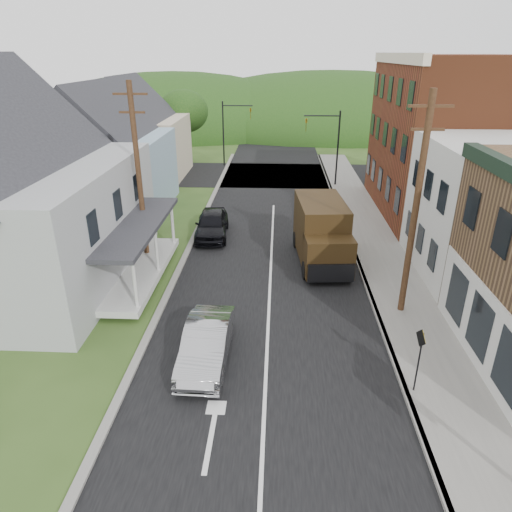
# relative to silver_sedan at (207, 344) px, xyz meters

# --- Properties ---
(ground) EXTENTS (120.00, 120.00, 0.00)m
(ground) POSITION_rel_silver_sedan_xyz_m (2.12, 0.24, -0.72)
(ground) COLOR #2D4719
(ground) RESTS_ON ground
(road) EXTENTS (9.00, 90.00, 0.02)m
(road) POSITION_rel_silver_sedan_xyz_m (2.12, 10.24, -0.72)
(road) COLOR black
(road) RESTS_ON ground
(cross_road) EXTENTS (60.00, 9.00, 0.02)m
(cross_road) POSITION_rel_silver_sedan_xyz_m (2.12, 27.24, -0.72)
(cross_road) COLOR black
(cross_road) RESTS_ON ground
(sidewalk_right) EXTENTS (2.80, 55.00, 0.15)m
(sidewalk_right) POSITION_rel_silver_sedan_xyz_m (8.02, 8.24, -0.65)
(sidewalk_right) COLOR slate
(sidewalk_right) RESTS_ON ground
(curb_right) EXTENTS (0.20, 55.00, 0.15)m
(curb_right) POSITION_rel_silver_sedan_xyz_m (6.67, 8.24, -0.65)
(curb_right) COLOR slate
(curb_right) RESTS_ON ground
(curb_left) EXTENTS (0.30, 55.00, 0.12)m
(curb_left) POSITION_rel_silver_sedan_xyz_m (-2.53, 8.24, -0.66)
(curb_left) COLOR slate
(curb_left) RESTS_ON ground
(storefront_white) EXTENTS (8.00, 7.00, 6.50)m
(storefront_white) POSITION_rel_silver_sedan_xyz_m (13.42, 7.74, 2.53)
(storefront_white) COLOR silver
(storefront_white) RESTS_ON ground
(storefront_red) EXTENTS (8.00, 12.00, 10.00)m
(storefront_red) POSITION_rel_silver_sedan_xyz_m (13.42, 17.24, 4.28)
(storefront_red) COLOR brown
(storefront_red) RESTS_ON ground
(house_gray) EXTENTS (10.20, 12.24, 8.35)m
(house_gray) POSITION_rel_silver_sedan_xyz_m (-9.88, 6.24, 3.51)
(house_gray) COLOR #AEB0B3
(house_gray) RESTS_ON ground
(house_blue) EXTENTS (7.14, 8.16, 7.28)m
(house_blue) POSITION_rel_silver_sedan_xyz_m (-8.88, 17.24, 2.97)
(house_blue) COLOR #8BA6BE
(house_blue) RESTS_ON ground
(house_cream) EXTENTS (7.14, 8.16, 7.28)m
(house_cream) POSITION_rel_silver_sedan_xyz_m (-9.38, 26.24, 2.97)
(house_cream) COLOR beige
(house_cream) RESTS_ON ground
(utility_pole_right) EXTENTS (1.60, 0.26, 9.00)m
(utility_pole_right) POSITION_rel_silver_sedan_xyz_m (7.72, 3.74, 3.93)
(utility_pole_right) COLOR #472D19
(utility_pole_right) RESTS_ON ground
(utility_pole_left) EXTENTS (1.60, 0.26, 9.00)m
(utility_pole_left) POSITION_rel_silver_sedan_xyz_m (-4.38, 8.24, 3.93)
(utility_pole_left) COLOR #472D19
(utility_pole_left) RESTS_ON ground
(traffic_signal_right) EXTENTS (2.87, 0.20, 6.00)m
(traffic_signal_right) POSITION_rel_silver_sedan_xyz_m (6.42, 23.74, 3.03)
(traffic_signal_right) COLOR black
(traffic_signal_right) RESTS_ON ground
(traffic_signal_left) EXTENTS (2.87, 0.20, 6.00)m
(traffic_signal_left) POSITION_rel_silver_sedan_xyz_m (-2.18, 30.74, 3.03)
(traffic_signal_left) COLOR black
(traffic_signal_left) RESTS_ON ground
(tree_left_c) EXTENTS (5.80, 5.80, 8.41)m
(tree_left_c) POSITION_rel_silver_sedan_xyz_m (-16.88, 20.24, 5.21)
(tree_left_c) COLOR #382616
(tree_left_c) RESTS_ON ground
(tree_left_d) EXTENTS (4.80, 4.80, 6.94)m
(tree_left_d) POSITION_rel_silver_sedan_xyz_m (-6.88, 32.24, 4.16)
(tree_left_d) COLOR #382616
(tree_left_d) RESTS_ON ground
(forested_ridge) EXTENTS (90.00, 30.00, 16.00)m
(forested_ridge) POSITION_rel_silver_sedan_xyz_m (2.12, 55.24, -0.72)
(forested_ridge) COLOR #153810
(forested_ridge) RESTS_ON ground
(silver_sedan) EXTENTS (1.60, 4.41, 1.45)m
(silver_sedan) POSITION_rel_silver_sedan_xyz_m (0.00, 0.00, 0.00)
(silver_sedan) COLOR #A0A1A5
(silver_sedan) RESTS_ON ground
(dark_sedan) EXTENTS (2.10, 4.66, 1.55)m
(dark_sedan) POSITION_rel_silver_sedan_xyz_m (-1.48, 12.05, 0.05)
(dark_sedan) COLOR black
(dark_sedan) RESTS_ON ground
(delivery_van) EXTENTS (2.77, 5.87, 3.18)m
(delivery_van) POSITION_rel_silver_sedan_xyz_m (4.71, 8.75, 0.89)
(delivery_van) COLOR black
(delivery_van) RESTS_ON ground
(warning_sign) EXTENTS (0.15, 0.63, 2.32)m
(warning_sign) POSITION_rel_silver_sedan_xyz_m (6.90, -1.38, 0.91)
(warning_sign) COLOR black
(warning_sign) RESTS_ON sidewalk_right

